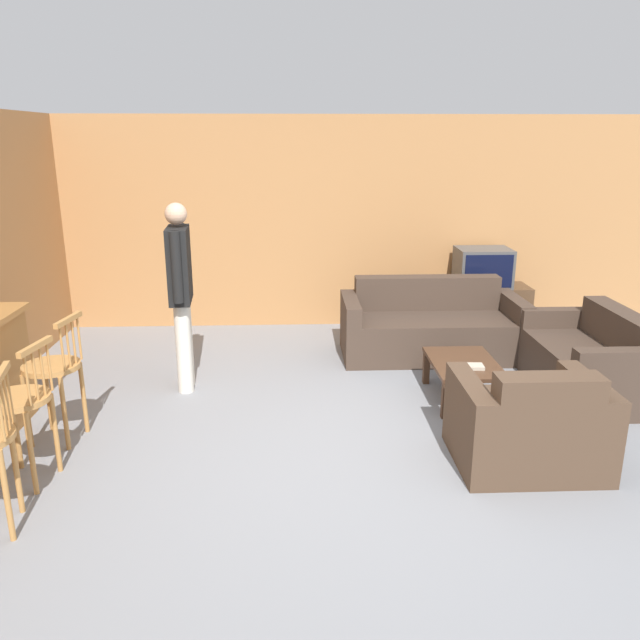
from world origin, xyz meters
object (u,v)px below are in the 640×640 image
Objects in this scene: coffee_table at (464,367)px; tv at (483,267)px; bar_chair_mid at (20,407)px; book_on_table at (473,366)px; couch_far at (431,328)px; armchair_near at (529,426)px; bar_chair_far at (54,374)px; loveseat_right at (589,361)px; tv_unit at (480,308)px; person_by_window at (181,287)px.

coffee_table is 2.29m from tv.
bar_chair_mid is 5.57× the size of book_on_table.
coffee_table is at bearing 103.12° from book_on_table.
couch_far is 1.42m from book_on_table.
bar_chair_mid is 1.60× the size of tv.
armchair_near is at bearing -85.37° from couch_far.
bar_chair_far is at bearing 90.00° from bar_chair_mid.
bar_chair_mid is at bearing -141.02° from tv.
bar_chair_far reaches higher than armchair_near.
loveseat_right is 1.23m from book_on_table.
loveseat_right is at bearing -76.70° from tv.
tv_unit is at bearing 79.67° from armchair_near.
bar_chair_far is 1.18× the size of coffee_table.
tv is (0.60, 3.31, 0.50)m from armchair_near.
tv is at bearing 38.98° from bar_chair_mid.
tv reaches higher than bar_chair_far.
armchair_near is 3.25m from person_by_window.
couch_far is 1.69m from loveseat_right.
bar_chair_mid is at bearing -162.05° from book_on_table.
armchair_near is 1.22m from coffee_table.
book_on_table is 2.76m from person_by_window.
bar_chair_far is at bearing -171.88° from book_on_table.
book_on_table is (0.04, -0.17, 0.07)m from coffee_table.
couch_far is at bearing -133.02° from tv_unit.
tv reaches higher than coffee_table.
bar_chair_mid is 0.53× the size of couch_far.
person_by_window is at bearing 63.36° from bar_chair_mid.
book_on_table is (3.47, 1.12, -0.18)m from bar_chair_mid.
armchair_near is at bearing -128.60° from loveseat_right.
bar_chair_far is 3.51m from book_on_table.
couch_far is at bearing 91.72° from coffee_table.
couch_far reaches higher than tv_unit.
coffee_table is (3.43, 1.29, -0.25)m from bar_chair_mid.
bar_chair_far is 0.72× the size of loveseat_right.
loveseat_right is at bearing 51.40° from armchair_near.
bar_chair_far is 5.57× the size of book_on_table.
book_on_table is (3.47, 0.49, -0.18)m from bar_chair_far.
loveseat_right is 1.24m from coffee_table.
bar_chair_far is 5.03m from tv_unit.
tv_unit is at bearing 103.28° from loveseat_right.
loveseat_right is at bearing -41.29° from couch_far.
loveseat_right reaches higher than coffee_table.
tv is 3.78m from person_by_window.
bar_chair_mid is 0.63m from bar_chair_far.
armchair_near is 3.37m from tv_unit.
armchair_near is at bearing -8.63° from bar_chair_far.
person_by_window reaches higher than loveseat_right.
armchair_near is 0.89× the size of tv_unit.
book_on_table is at bearing -165.89° from loveseat_right.
loveseat_right is 7.76× the size of book_on_table.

